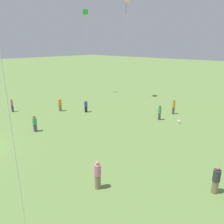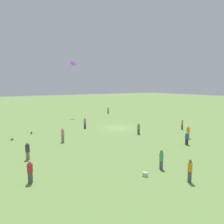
{
  "view_description": "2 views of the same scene",
  "coord_description": "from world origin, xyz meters",
  "px_view_note": "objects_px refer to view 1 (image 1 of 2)",
  "views": [
    {
      "loc": [
        3.84,
        19.86,
        8.52
      ],
      "look_at": [
        -10.93,
        5.85,
        2.16
      ],
      "focal_mm": 35.0,
      "sensor_mm": 36.0,
      "label": 1
    },
    {
      "loc": [
        -30.96,
        21.17,
        7.56
      ],
      "look_at": [
        -4.33,
        3.88,
        3.54
      ],
      "focal_mm": 35.0,
      "sensor_mm": 36.0,
      "label": 2
    }
  ],
  "objects_px": {
    "person_0": "(86,106)",
    "person_3": "(60,105)",
    "person_8": "(160,113)",
    "person_9": "(216,180)",
    "picnic_bag_1": "(179,122)",
    "person_7": "(98,175)",
    "person_11": "(12,106)",
    "kite_3": "(86,16)",
    "person_2": "(174,107)",
    "person_6": "(35,124)",
    "kite_2": "(126,4)"
  },
  "relations": [
    {
      "from": "person_3",
      "to": "kite_2",
      "type": "height_order",
      "value": "kite_2"
    },
    {
      "from": "picnic_bag_1",
      "to": "person_0",
      "type": "bearing_deg",
      "value": -67.91
    },
    {
      "from": "kite_3",
      "to": "picnic_bag_1",
      "type": "bearing_deg",
      "value": 161.4
    },
    {
      "from": "person_7",
      "to": "kite_3",
      "type": "relative_size",
      "value": 0.14
    },
    {
      "from": "person_8",
      "to": "person_0",
      "type": "bearing_deg",
      "value": -44.53
    },
    {
      "from": "person_0",
      "to": "person_6",
      "type": "relative_size",
      "value": 0.98
    },
    {
      "from": "person_2",
      "to": "kite_2",
      "type": "height_order",
      "value": "kite_2"
    },
    {
      "from": "person_6",
      "to": "kite_2",
      "type": "relative_size",
      "value": 0.11
    },
    {
      "from": "person_8",
      "to": "kite_2",
      "type": "xyz_separation_m",
      "value": [
        -5.34,
        -9.89,
        13.18
      ]
    },
    {
      "from": "picnic_bag_1",
      "to": "person_2",
      "type": "bearing_deg",
      "value": -141.54
    },
    {
      "from": "person_6",
      "to": "person_8",
      "type": "bearing_deg",
      "value": 94.94
    },
    {
      "from": "person_2",
      "to": "person_3",
      "type": "bearing_deg",
      "value": 48.82
    },
    {
      "from": "person_9",
      "to": "kite_3",
      "type": "bearing_deg",
      "value": 173.25
    },
    {
      "from": "person_11",
      "to": "kite_3",
      "type": "relative_size",
      "value": 0.12
    },
    {
      "from": "picnic_bag_1",
      "to": "person_11",
      "type": "bearing_deg",
      "value": -58.63
    },
    {
      "from": "person_2",
      "to": "person_0",
      "type": "bearing_deg",
      "value": 49.72
    },
    {
      "from": "person_0",
      "to": "person_7",
      "type": "relative_size",
      "value": 0.87
    },
    {
      "from": "person_9",
      "to": "picnic_bag_1",
      "type": "bearing_deg",
      "value": 145.83
    },
    {
      "from": "person_0",
      "to": "person_2",
      "type": "distance_m",
      "value": 11.21
    },
    {
      "from": "person_3",
      "to": "person_11",
      "type": "bearing_deg",
      "value": -110.43
    },
    {
      "from": "picnic_bag_1",
      "to": "person_9",
      "type": "bearing_deg",
      "value": 37.07
    },
    {
      "from": "person_7",
      "to": "person_9",
      "type": "height_order",
      "value": "person_7"
    },
    {
      "from": "person_2",
      "to": "picnic_bag_1",
      "type": "relative_size",
      "value": 3.78
    },
    {
      "from": "person_9",
      "to": "person_7",
      "type": "bearing_deg",
      "value": -121.18
    },
    {
      "from": "person_3",
      "to": "picnic_bag_1",
      "type": "distance_m",
      "value": 15.14
    },
    {
      "from": "person_8",
      "to": "person_3",
      "type": "bearing_deg",
      "value": -41.66
    },
    {
      "from": "person_7",
      "to": "person_3",
      "type": "bearing_deg",
      "value": 175.12
    },
    {
      "from": "person_0",
      "to": "person_3",
      "type": "relative_size",
      "value": 0.91
    },
    {
      "from": "person_0",
      "to": "kite_3",
      "type": "distance_m",
      "value": 16.22
    },
    {
      "from": "person_6",
      "to": "person_11",
      "type": "distance_m",
      "value": 8.53
    },
    {
      "from": "person_8",
      "to": "person_7",
      "type": "bearing_deg",
      "value": 37.35
    },
    {
      "from": "person_2",
      "to": "person_8",
      "type": "height_order",
      "value": "person_2"
    },
    {
      "from": "person_0",
      "to": "kite_2",
      "type": "relative_size",
      "value": 0.11
    },
    {
      "from": "person_2",
      "to": "person_8",
      "type": "relative_size",
      "value": 1.05
    },
    {
      "from": "person_0",
      "to": "person_11",
      "type": "relative_size",
      "value": 0.98
    },
    {
      "from": "person_2",
      "to": "picnic_bag_1",
      "type": "bearing_deg",
      "value": 138.89
    },
    {
      "from": "person_6",
      "to": "person_9",
      "type": "height_order",
      "value": "person_9"
    },
    {
      "from": "person_0",
      "to": "person_6",
      "type": "height_order",
      "value": "person_6"
    },
    {
      "from": "person_0",
      "to": "person_3",
      "type": "bearing_deg",
      "value": -10.25
    },
    {
      "from": "person_6",
      "to": "person_11",
      "type": "xyz_separation_m",
      "value": [
        -1.28,
        -8.44,
        0.03
      ]
    },
    {
      "from": "person_0",
      "to": "person_8",
      "type": "height_order",
      "value": "person_8"
    },
    {
      "from": "person_6",
      "to": "kite_2",
      "type": "xyz_separation_m",
      "value": [
        -17.13,
        -2.66,
        13.25
      ]
    },
    {
      "from": "person_11",
      "to": "kite_2",
      "type": "bearing_deg",
      "value": 175.26
    },
    {
      "from": "person_6",
      "to": "person_7",
      "type": "xyz_separation_m",
      "value": [
        1.89,
        11.36,
        0.11
      ]
    },
    {
      "from": "person_8",
      "to": "person_6",
      "type": "bearing_deg",
      "value": -10.94
    },
    {
      "from": "person_8",
      "to": "kite_3",
      "type": "xyz_separation_m",
      "value": [
        -3.34,
        -16.71,
        11.88
      ]
    },
    {
      "from": "person_7",
      "to": "person_11",
      "type": "bearing_deg",
      "value": -167.73
    },
    {
      "from": "person_6",
      "to": "person_11",
      "type": "height_order",
      "value": "same"
    },
    {
      "from": "kite_3",
      "to": "person_8",
      "type": "bearing_deg",
      "value": 158.86
    },
    {
      "from": "person_9",
      "to": "kite_3",
      "type": "relative_size",
      "value": 0.13
    }
  ]
}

